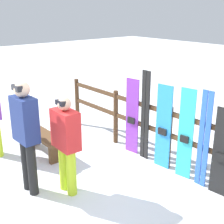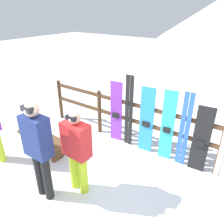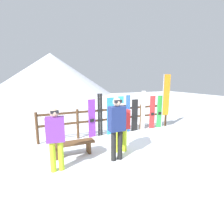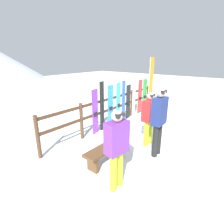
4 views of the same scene
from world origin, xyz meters
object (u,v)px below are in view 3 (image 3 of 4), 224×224
object	(u,v)px
bench	(73,146)
person_purple	(56,136)
ski_pair_black	(100,115)
snowboard_red	(152,112)
person_red	(122,125)
person_navy	(117,125)
ski_pair_blue	(128,114)
snowboard_purple	(92,119)
snowboard_blue	(110,116)
ski_pair_white	(143,111)
snowboard_black_stripe	(135,115)
rental_flag	(165,97)
snowboard_cyan	(121,115)
snowboard_green	(159,112)

from	to	relation	value
bench	person_purple	bearing A→B (deg)	-127.52
ski_pair_black	snowboard_red	bearing A→B (deg)	-0.08
person_red	ski_pair_black	xyz separation A→B (m)	(-0.04, 1.76, -0.03)
person_red	person_navy	bearing A→B (deg)	-130.70
ski_pair_blue	ski_pair_black	bearing A→B (deg)	-180.00
person_purple	snowboard_purple	bearing A→B (deg)	52.47
snowboard_blue	ski_pair_white	xyz separation A→B (m)	(1.61, 0.00, 0.12)
bench	snowboard_black_stripe	bearing A→B (deg)	24.62
ski_pair_black	snowboard_purple	bearing A→B (deg)	-179.44
ski_pair_blue	snowboard_black_stripe	xyz separation A→B (m)	(0.34, -0.00, -0.10)
ski_pair_black	snowboard_black_stripe	distance (m)	1.63
ski_pair_white	person_red	bearing A→B (deg)	-139.00
person_purple	ski_pair_blue	xyz separation A→B (m)	(3.26, 2.12, -0.12)
ski_pair_blue	snowboard_red	distance (m)	1.29
ski_pair_white	rental_flag	size ratio (longest dim) A/B	0.71
person_purple	ski_pair_white	xyz separation A→B (m)	(4.04, 2.12, -0.04)
ski_pair_blue	snowboard_cyan	bearing A→B (deg)	-179.45
person_purple	snowboard_purple	distance (m)	2.68
snowboard_black_stripe	snowboard_green	world-z (taller)	snowboard_green
person_purple	person_red	world-z (taller)	person_purple
snowboard_black_stripe	snowboard_red	xyz separation A→B (m)	(0.95, 0.00, 0.06)
person_navy	snowboard_purple	world-z (taller)	person_navy
rental_flag	bench	bearing A→B (deg)	-165.36
ski_pair_blue	snowboard_green	bearing A→B (deg)	-0.11
ski_pair_black	snowboard_cyan	bearing A→B (deg)	-0.20
snowboard_black_stripe	rental_flag	xyz separation A→B (m)	(1.48, -0.21, 0.75)
snowboard_green	rental_flag	size ratio (longest dim) A/B	0.61
snowboard_blue	ski_pair_white	bearing A→B (deg)	0.12
person_navy	snowboard_blue	world-z (taller)	person_navy
ski_pair_blue	person_red	bearing A→B (deg)	-125.20
person_red	snowboard_cyan	xyz separation A→B (m)	(0.89, 1.76, -0.11)
person_red	snowboard_cyan	size ratio (longest dim) A/B	0.99
person_navy	snowboard_blue	size ratio (longest dim) A/B	1.16
person_navy	ski_pair_white	xyz separation A→B (m)	(2.41, 2.21, -0.16)
rental_flag	snowboard_black_stripe	bearing A→B (deg)	171.76
person_purple	snowboard_red	xyz separation A→B (m)	(4.55, 2.12, -0.17)
person_red	snowboard_purple	world-z (taller)	person_red
person_purple	person_navy	distance (m)	1.64
snowboard_black_stripe	snowboard_blue	bearing A→B (deg)	179.99
ski_pair_black	snowboard_cyan	size ratio (longest dim) A/B	1.09
ski_pair_black	rental_flag	world-z (taller)	rental_flag
person_purple	snowboard_blue	bearing A→B (deg)	41.12
ski_pair_blue	rental_flag	world-z (taller)	rental_flag
snowboard_purple	snowboard_black_stripe	xyz separation A→B (m)	(1.97, -0.00, -0.05)
snowboard_cyan	person_navy	bearing A→B (deg)	-120.13
person_purple	snowboard_black_stripe	world-z (taller)	person_purple
snowboard_red	ski_pair_blue	bearing A→B (deg)	179.85
person_purple	snowboard_red	world-z (taller)	person_purple
snowboard_purple	ski_pair_white	bearing A→B (deg)	0.08
snowboard_red	snowboard_green	distance (m)	0.42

